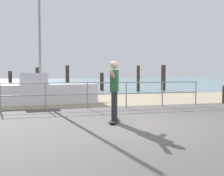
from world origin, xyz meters
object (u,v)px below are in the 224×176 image
seagull (224,85)px  bollard_short (224,95)px  skateboarder (114,87)px  skateboard (114,121)px  sailboat (51,92)px

seagull → bollard_short: bearing=-0.1°
skateboarder → bollard_short: (6.03, 3.24, -0.63)m
skateboard → seagull: seagull is taller
seagull → sailboat: bearing=164.5°
skateboarder → sailboat: bearing=106.4°
skateboarder → seagull: (6.01, 3.24, -0.16)m
bollard_short → skateboard: bearing=-151.8°
skateboarder → skateboard: bearing=116.6°
skateboarder → seagull: bearing=28.3°
sailboat → bollard_short: sailboat is taller
sailboat → skateboard: sailboat is taller
sailboat → seagull: size_ratio=11.32×
skateboard → bollard_short: bearing=28.2°
skateboard → seagull: bearing=28.3°
sailboat → seagull: bearing=-15.5°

